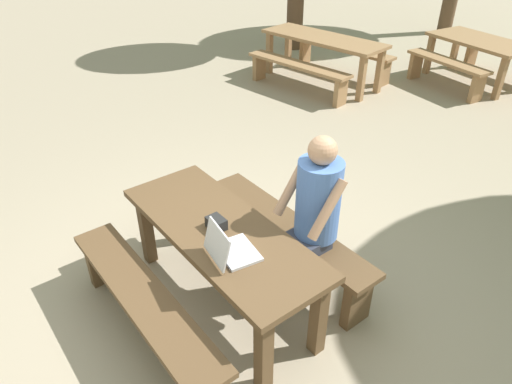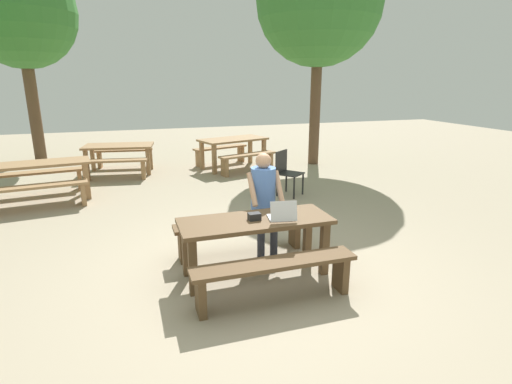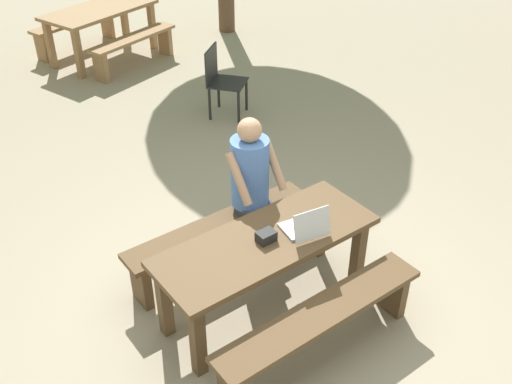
{
  "view_description": "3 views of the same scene",
  "coord_description": "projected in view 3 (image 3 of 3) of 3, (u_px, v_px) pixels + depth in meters",
  "views": [
    {
      "loc": [
        2.2,
        -1.4,
        2.7
      ],
      "look_at": [
        0.09,
        0.25,
        0.95
      ],
      "focal_mm": 32.48,
      "sensor_mm": 36.0,
      "label": 1
    },
    {
      "loc": [
        -1.35,
        -4.16,
        2.27
      ],
      "look_at": [
        0.09,
        0.25,
        0.95
      ],
      "focal_mm": 28.15,
      "sensor_mm": 36.0,
      "label": 2
    },
    {
      "loc": [
        -2.13,
        -2.71,
        3.49
      ],
      "look_at": [
        0.09,
        0.25,
        0.95
      ],
      "focal_mm": 41.21,
      "sensor_mm": 36.0,
      "label": 3
    }
  ],
  "objects": [
    {
      "name": "bench_rear_north",
      "position": [
        75.0,
        28.0,
        9.41
      ],
      "size": [
        1.55,
        0.74,
        0.48
      ],
      "rotation": [
        0.0,
        0.0,
        0.3
      ],
      "color": "#9E754C",
      "rests_on": "ground"
    },
    {
      "name": "picnic_table_front",
      "position": [
        266.0,
        250.0,
        4.49
      ],
      "size": [
        1.77,
        0.67,
        0.7
      ],
      "color": "brown",
      "rests_on": "ground"
    },
    {
      "name": "ground_plane",
      "position": [
        266.0,
        305.0,
        4.82
      ],
      "size": [
        30.0,
        30.0,
        0.0
      ],
      "primitive_type": "plane",
      "color": "tan"
    },
    {
      "name": "person_seated",
      "position": [
        252.0,
        179.0,
        4.93
      ],
      "size": [
        0.44,
        0.42,
        1.35
      ],
      "color": "#333847",
      "rests_on": "ground"
    },
    {
      "name": "laptop",
      "position": [
        306.0,
        226.0,
        4.44
      ],
      "size": [
        0.35,
        0.34,
        0.25
      ],
      "rotation": [
        0.0,
        0.0,
        2.98
      ],
      "color": "silver",
      "rests_on": "picnic_table_front"
    },
    {
      "name": "bench_far",
      "position": [
        221.0,
        233.0,
        5.04
      ],
      "size": [
        1.76,
        0.3,
        0.46
      ],
      "color": "brown",
      "rests_on": "ground"
    },
    {
      "name": "plastic_chair",
      "position": [
        222.0,
        80.0,
        7.39
      ],
      "size": [
        0.62,
        0.62,
        0.89
      ],
      "rotation": [
        0.0,
        0.0,
        0.68
      ],
      "color": "#262626",
      "rests_on": "ground"
    },
    {
      "name": "picnic_table_rear",
      "position": [
        100.0,
        16.0,
        8.91
      ],
      "size": [
        1.87,
        1.3,
        0.78
      ],
      "rotation": [
        0.0,
        0.0,
        0.3
      ],
      "color": "#9E754C",
      "rests_on": "ground"
    },
    {
      "name": "bench_near",
      "position": [
        321.0,
        322.0,
        4.2
      ],
      "size": [
        1.76,
        0.3,
        0.46
      ],
      "color": "brown",
      "rests_on": "ground"
    },
    {
      "name": "small_pouch",
      "position": [
        266.0,
        236.0,
        4.37
      ],
      "size": [
        0.14,
        0.1,
        0.08
      ],
      "color": "black",
      "rests_on": "picnic_table_front"
    },
    {
      "name": "bench_rear_south",
      "position": [
        134.0,
        45.0,
        8.77
      ],
      "size": [
        1.55,
        0.74,
        0.48
      ],
      "rotation": [
        0.0,
        0.0,
        0.3
      ],
      "color": "#9E754C",
      "rests_on": "ground"
    }
  ]
}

